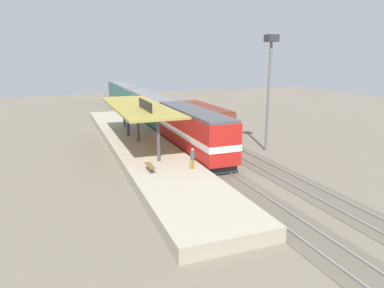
{
  "coord_description": "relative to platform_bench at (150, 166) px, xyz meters",
  "views": [
    {
      "loc": [
        -12.22,
        -35.75,
        9.56
      ],
      "look_at": [
        -1.38,
        -7.54,
        2.0
      ],
      "focal_mm": 32.6,
      "sensor_mm": 36.0,
      "label": 1
    }
  ],
  "objects": [
    {
      "name": "passenger_carriage_rear",
      "position": [
        6.0,
        44.87,
        0.97
      ],
      "size": [
        2.9,
        20.0,
        4.24
      ],
      "color": "#28282D",
      "rests_on": "track_near"
    },
    {
      "name": "person_walking",
      "position": [
        3.28,
        -0.72,
        0.51
      ],
      "size": [
        0.34,
        0.34,
        1.71
      ],
      "color": "olive",
      "rests_on": "platform"
    },
    {
      "name": "ground_plane",
      "position": [
        8.0,
        10.42,
        -1.34
      ],
      "size": [
        120.0,
        120.0,
        0.0
      ],
      "primitive_type": "plane",
      "color": "#706656"
    },
    {
      "name": "light_mast",
      "position": [
        13.8,
        5.05,
        7.05
      ],
      "size": [
        1.1,
        1.1,
        11.7
      ],
      "color": "slate",
      "rests_on": "ground"
    },
    {
      "name": "passenger_carriage_front",
      "position": [
        6.0,
        24.07,
        0.97
      ],
      "size": [
        2.9,
        20.0,
        4.24
      ],
      "color": "#28282D",
      "rests_on": "track_near"
    },
    {
      "name": "track_far",
      "position": [
        10.6,
        10.42,
        -1.31
      ],
      "size": [
        3.2,
        110.0,
        0.16
      ],
      "color": "#5F5649",
      "rests_on": "ground"
    },
    {
      "name": "person_waiting",
      "position": [
        0.86,
        13.08,
        0.51
      ],
      "size": [
        0.34,
        0.34,
        1.71
      ],
      "color": "#663375",
      "rests_on": "platform"
    },
    {
      "name": "platform_bench",
      "position": [
        0.0,
        0.0,
        0.0
      ],
      "size": [
        0.44,
        1.7,
        0.5
      ],
      "color": "#333338",
      "rests_on": "platform"
    },
    {
      "name": "freight_car",
      "position": [
        10.6,
        14.37,
        0.63
      ],
      "size": [
        2.8,
        12.0,
        3.54
      ],
      "color": "#28282D",
      "rests_on": "track_far"
    },
    {
      "name": "platform",
      "position": [
        1.4,
        10.42,
        -0.89
      ],
      "size": [
        6.0,
        44.0,
        0.9
      ],
      "primitive_type": "cube",
      "color": "#A89E89",
      "rests_on": "ground"
    },
    {
      "name": "locomotive",
      "position": [
        6.0,
        6.07,
        1.07
      ],
      "size": [
        2.93,
        14.43,
        4.44
      ],
      "color": "#28282D",
      "rests_on": "track_near"
    },
    {
      "name": "station_canopy",
      "position": [
        1.4,
        10.32,
        3.19
      ],
      "size": [
        5.2,
        18.0,
        4.7
      ],
      "color": "#47474C",
      "rests_on": "platform"
    },
    {
      "name": "track_near",
      "position": [
        6.0,
        10.42,
        -1.31
      ],
      "size": [
        3.2,
        110.0,
        0.16
      ],
      "color": "#5F5649",
      "rests_on": "ground"
    }
  ]
}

